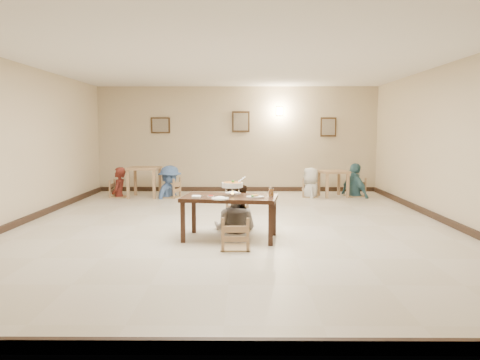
{
  "coord_description": "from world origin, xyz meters",
  "views": [
    {
      "loc": [
        0.17,
        -8.47,
        1.74
      ],
      "look_at": [
        0.11,
        -0.52,
        0.9
      ],
      "focal_mm": 35.0,
      "sensor_mm": 36.0,
      "label": 1
    }
  ],
  "objects_px": {
    "bg_table_right": "(333,176)",
    "chair_near": "(236,218)",
    "curry_warmer": "(232,185)",
    "bg_diner_c": "(311,168)",
    "bg_chair_rr": "(355,179)",
    "chair_far": "(237,203)",
    "bg_diner_a": "(118,167)",
    "main_table": "(230,201)",
    "bg_chair_ll": "(119,181)",
    "bg_diner_d": "(355,163)",
    "bg_table_left": "(144,172)",
    "main_diner": "(235,183)",
    "bg_diner_b": "(169,166)",
    "bg_chair_rl": "(311,180)",
    "drink_glass": "(271,192)",
    "bg_chair_lr": "(170,179)"
  },
  "relations": [
    {
      "from": "bg_diner_a",
      "to": "bg_chair_rl",
      "type": "bearing_deg",
      "value": 91.83
    },
    {
      "from": "bg_chair_lr",
      "to": "bg_diner_b",
      "type": "distance_m",
      "value": 0.36
    },
    {
      "from": "main_table",
      "to": "chair_far",
      "type": "distance_m",
      "value": 0.76
    },
    {
      "from": "bg_diner_c",
      "to": "bg_diner_b",
      "type": "bearing_deg",
      "value": -86.73
    },
    {
      "from": "bg_table_right",
      "to": "chair_near",
      "type": "bearing_deg",
      "value": -114.31
    },
    {
      "from": "chair_far",
      "to": "bg_chair_lr",
      "type": "height_order",
      "value": "bg_chair_lr"
    },
    {
      "from": "chair_far",
      "to": "bg_table_right",
      "type": "relative_size",
      "value": 1.17
    },
    {
      "from": "main_table",
      "to": "chair_near",
      "type": "relative_size",
      "value": 1.71
    },
    {
      "from": "drink_glass",
      "to": "bg_chair_rl",
      "type": "xyz_separation_m",
      "value": [
        1.34,
        4.91,
        -0.33
      ]
    },
    {
      "from": "main_diner",
      "to": "bg_table_left",
      "type": "distance_m",
      "value": 4.81
    },
    {
      "from": "drink_glass",
      "to": "bg_diner_d",
      "type": "height_order",
      "value": "bg_diner_d"
    },
    {
      "from": "bg_chair_ll",
      "to": "bg_diner_d",
      "type": "bearing_deg",
      "value": -83.42
    },
    {
      "from": "curry_warmer",
      "to": "bg_diner_d",
      "type": "height_order",
      "value": "bg_diner_d"
    },
    {
      "from": "curry_warmer",
      "to": "bg_diner_a",
      "type": "height_order",
      "value": "bg_diner_a"
    },
    {
      "from": "bg_diner_c",
      "to": "bg_table_left",
      "type": "bearing_deg",
      "value": -87.7
    },
    {
      "from": "bg_chair_rr",
      "to": "bg_diner_b",
      "type": "xyz_separation_m",
      "value": [
        -4.91,
        -0.25,
        0.37
      ]
    },
    {
      "from": "bg_diner_d",
      "to": "drink_glass",
      "type": "bearing_deg",
      "value": 127.55
    },
    {
      "from": "chair_far",
      "to": "bg_chair_ll",
      "type": "relative_size",
      "value": 1.12
    },
    {
      "from": "bg_chair_rl",
      "to": "bg_diner_a",
      "type": "relative_size",
      "value": 0.56
    },
    {
      "from": "bg_diner_a",
      "to": "bg_diner_b",
      "type": "relative_size",
      "value": 0.94
    },
    {
      "from": "chair_near",
      "to": "bg_chair_rr",
      "type": "distance_m",
      "value": 6.4
    },
    {
      "from": "bg_chair_ll",
      "to": "bg_diner_d",
      "type": "xyz_separation_m",
      "value": [
        6.26,
        0.21,
        0.46
      ]
    },
    {
      "from": "main_diner",
      "to": "bg_chair_rl",
      "type": "xyz_separation_m",
      "value": [
        1.93,
        4.22,
        -0.4
      ]
    },
    {
      "from": "bg_diner_c",
      "to": "chair_far",
      "type": "bearing_deg",
      "value": -23.46
    },
    {
      "from": "chair_far",
      "to": "bg_chair_ll",
      "type": "xyz_separation_m",
      "value": [
        -3.17,
        4.03,
        -0.05
      ]
    },
    {
      "from": "bg_table_right",
      "to": "bg_chair_rl",
      "type": "relative_size",
      "value": 0.93
    },
    {
      "from": "bg_table_left",
      "to": "bg_chair_rl",
      "type": "height_order",
      "value": "bg_chair_rl"
    },
    {
      "from": "curry_warmer",
      "to": "bg_chair_ll",
      "type": "xyz_separation_m",
      "value": [
        -3.1,
        4.77,
        -0.45
      ]
    },
    {
      "from": "bg_diner_c",
      "to": "main_table",
      "type": "bearing_deg",
      "value": -21.18
    },
    {
      "from": "chair_near",
      "to": "bg_table_left",
      "type": "xyz_separation_m",
      "value": [
        -2.49,
        5.41,
        0.19
      ]
    },
    {
      "from": "bg_table_right",
      "to": "drink_glass",
      "type": "bearing_deg",
      "value": -111.42
    },
    {
      "from": "chair_far",
      "to": "bg_chair_rl",
      "type": "xyz_separation_m",
      "value": [
        1.89,
        4.13,
        -0.04
      ]
    },
    {
      "from": "bg_chair_ll",
      "to": "bg_diner_c",
      "type": "distance_m",
      "value": 5.08
    },
    {
      "from": "bg_chair_ll",
      "to": "bg_diner_a",
      "type": "distance_m",
      "value": 0.36
    },
    {
      "from": "chair_far",
      "to": "main_table",
      "type": "bearing_deg",
      "value": -99.27
    },
    {
      "from": "curry_warmer",
      "to": "bg_table_left",
      "type": "relative_size",
      "value": 0.46
    },
    {
      "from": "bg_table_right",
      "to": "bg_chair_lr",
      "type": "relative_size",
      "value": 0.86
    },
    {
      "from": "main_diner",
      "to": "bg_chair_ll",
      "type": "height_order",
      "value": "main_diner"
    },
    {
      "from": "main_diner",
      "to": "bg_chair_ll",
      "type": "bearing_deg",
      "value": -33.06
    },
    {
      "from": "main_table",
      "to": "drink_glass",
      "type": "relative_size",
      "value": 9.98
    },
    {
      "from": "main_diner",
      "to": "bg_diner_b",
      "type": "relative_size",
      "value": 1.0
    },
    {
      "from": "bg_chair_rr",
      "to": "chair_far",
      "type": "bearing_deg",
      "value": -56.09
    },
    {
      "from": "bg_diner_a",
      "to": "main_table",
      "type": "bearing_deg",
      "value": 33.46
    },
    {
      "from": "main_table",
      "to": "chair_far",
      "type": "height_order",
      "value": "chair_far"
    },
    {
      "from": "main_table",
      "to": "bg_table_left",
      "type": "xyz_separation_m",
      "value": [
        -2.39,
        4.78,
        0.04
      ]
    },
    {
      "from": "main_diner",
      "to": "bg_diner_b",
      "type": "xyz_separation_m",
      "value": [
        -1.79,
        4.08,
        -0.0
      ]
    },
    {
      "from": "drink_glass",
      "to": "bg_diner_b",
      "type": "bearing_deg",
      "value": 116.45
    },
    {
      "from": "bg_table_right",
      "to": "bg_diner_b",
      "type": "distance_m",
      "value": 4.33
    },
    {
      "from": "curry_warmer",
      "to": "bg_diner_c",
      "type": "bearing_deg",
      "value": 68.05
    },
    {
      "from": "main_diner",
      "to": "bg_table_right",
      "type": "relative_size",
      "value": 2.04
    }
  ]
}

